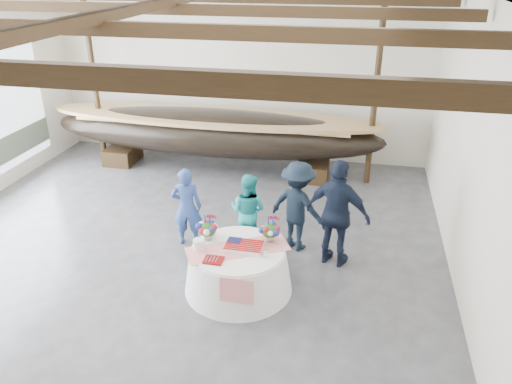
# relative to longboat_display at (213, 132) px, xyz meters

# --- Properties ---
(floor) EXTENTS (10.00, 12.00, 0.01)m
(floor) POSITION_rel_longboat_display_xyz_m (0.40, -4.72, -1.03)
(floor) COLOR #3D3D42
(floor) RESTS_ON ground
(wall_back) EXTENTS (10.00, 0.02, 4.50)m
(wall_back) POSITION_rel_longboat_display_xyz_m (0.40, 1.28, 1.22)
(wall_back) COLOR silver
(wall_back) RESTS_ON ground
(wall_right) EXTENTS (0.02, 12.00, 4.50)m
(wall_right) POSITION_rel_longboat_display_xyz_m (5.40, -4.72, 1.22)
(wall_right) COLOR silver
(wall_right) RESTS_ON ground
(ceiling) EXTENTS (10.00, 12.00, 0.01)m
(ceiling) POSITION_rel_longboat_display_xyz_m (0.40, -4.72, 3.47)
(ceiling) COLOR white
(ceiling) RESTS_ON wall_back
(pavilion_structure) EXTENTS (9.80, 11.76, 4.50)m
(pavilion_structure) POSITION_rel_longboat_display_xyz_m (0.40, -3.91, 2.98)
(pavilion_structure) COLOR black
(pavilion_structure) RESTS_ON ground
(longboat_display) EXTENTS (8.57, 1.71, 1.61)m
(longboat_display) POSITION_rel_longboat_display_xyz_m (0.00, 0.00, 0.00)
(longboat_display) COLOR black
(longboat_display) RESTS_ON ground
(banquet_table) EXTENTS (1.79, 1.79, 0.77)m
(banquet_table) POSITION_rel_longboat_display_xyz_m (1.85, -4.87, -0.64)
(banquet_table) COLOR white
(banquet_table) RESTS_ON ground
(tabletop_items) EXTENTS (1.72, 1.27, 0.40)m
(tabletop_items) POSITION_rel_longboat_display_xyz_m (1.77, -4.70, -0.11)
(tabletop_items) COLOR red
(tabletop_items) RESTS_ON banquet_table
(guest_woman_blue) EXTENTS (0.63, 0.47, 1.56)m
(guest_woman_blue) POSITION_rel_longboat_display_xyz_m (0.56, -3.65, -0.25)
(guest_woman_blue) COLOR navy
(guest_woman_blue) RESTS_ON ground
(guest_woman_teal) EXTENTS (0.83, 0.71, 1.48)m
(guest_woman_teal) POSITION_rel_longboat_display_xyz_m (1.70, -3.49, -0.28)
(guest_woman_teal) COLOR teal
(guest_woman_teal) RESTS_ON ground
(guest_man_left) EXTENTS (1.29, 1.04, 1.74)m
(guest_man_left) POSITION_rel_longboat_display_xyz_m (2.62, -3.36, -0.15)
(guest_man_left) COLOR black
(guest_man_left) RESTS_ON ground
(guest_man_right) EXTENTS (1.26, 0.83, 1.99)m
(guest_man_right) POSITION_rel_longboat_display_xyz_m (3.37, -3.76, -0.03)
(guest_man_right) COLOR black
(guest_man_right) RESTS_ON ground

